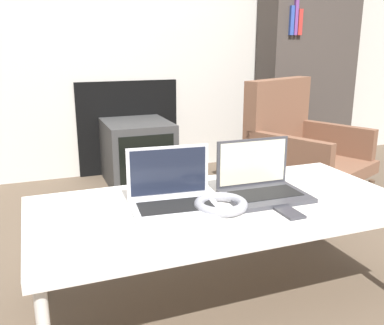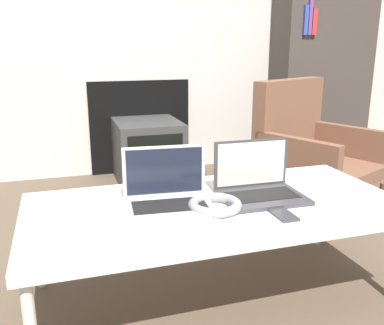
# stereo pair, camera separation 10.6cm
# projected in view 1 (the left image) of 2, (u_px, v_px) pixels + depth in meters

# --- Properties ---
(table) EXTENTS (1.38, 0.66, 0.39)m
(table) POSITION_uv_depth(u_px,v_px,m) (221.00, 210.00, 1.59)
(table) COLOR silver
(table) RESTS_ON ground_plane
(laptop_left) EXTENTS (0.33, 0.26, 0.21)m
(laptop_left) POSITION_uv_depth(u_px,v_px,m) (173.00, 195.00, 1.53)
(laptop_left) COLOR silver
(laptop_left) RESTS_ON table
(laptop_right) EXTENTS (0.31, 0.24, 0.21)m
(laptop_right) POSITION_uv_depth(u_px,v_px,m) (261.00, 184.00, 1.65)
(laptop_right) COLOR #38383D
(laptop_right) RESTS_ON table
(headphones) EXTENTS (0.19, 0.19, 0.04)m
(headphones) POSITION_uv_depth(u_px,v_px,m) (221.00, 204.00, 1.51)
(headphones) COLOR gray
(headphones) RESTS_ON table
(phone) EXTENTS (0.06, 0.13, 0.01)m
(phone) POSITION_uv_depth(u_px,v_px,m) (288.00, 212.00, 1.48)
(phone) COLOR #333338
(phone) RESTS_ON table
(tv) EXTENTS (0.44, 0.52, 0.44)m
(tv) POSITION_uv_depth(u_px,v_px,m) (138.00, 152.00, 3.01)
(tv) COLOR #383838
(tv) RESTS_ON ground_plane
(armchair) EXTENTS (0.82, 0.83, 0.74)m
(armchair) POSITION_uv_depth(u_px,v_px,m) (297.00, 142.00, 2.79)
(armchair) COLOR brown
(armchair) RESTS_ON ground_plane
(bookshelf) EXTENTS (0.76, 0.32, 1.85)m
(bookshelf) POSITION_uv_depth(u_px,v_px,m) (308.00, 48.00, 3.42)
(bookshelf) COLOR #3F3833
(bookshelf) RESTS_ON ground_plane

